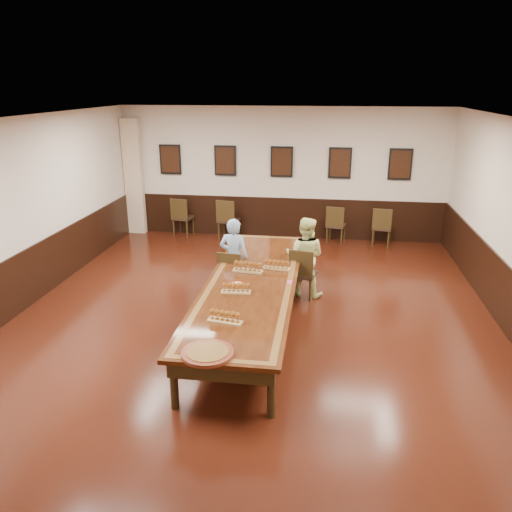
% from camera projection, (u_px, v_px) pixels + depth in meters
% --- Properties ---
extents(floor, '(8.00, 10.00, 0.02)m').
position_uv_depth(floor, '(252.00, 325.00, 8.11)').
color(floor, black).
rests_on(floor, ground).
extents(ceiling, '(8.00, 10.00, 0.02)m').
position_uv_depth(ceiling, '(251.00, 120.00, 7.05)').
color(ceiling, white).
rests_on(ceiling, floor).
extents(wall_back, '(8.00, 0.02, 3.20)m').
position_uv_depth(wall_back, '(282.00, 174.00, 12.26)').
color(wall_back, beige).
rests_on(wall_back, floor).
extents(wall_front, '(8.00, 0.02, 3.20)m').
position_uv_depth(wall_front, '(122.00, 466.00, 2.89)').
color(wall_front, beige).
rests_on(wall_front, floor).
extents(wall_left, '(0.02, 10.00, 3.20)m').
position_uv_depth(wall_left, '(8.00, 220.00, 8.11)').
color(wall_left, beige).
rests_on(wall_left, floor).
extents(chair_man, '(0.49, 0.53, 0.92)m').
position_uv_depth(chair_man, '(232.00, 274.00, 8.95)').
color(chair_man, black).
rests_on(chair_man, floor).
extents(chair_woman, '(0.52, 0.55, 0.94)m').
position_uv_depth(chair_woman, '(303.00, 272.00, 9.01)').
color(chair_woman, black).
rests_on(chair_woman, floor).
extents(spare_chair_a, '(0.54, 0.57, 0.98)m').
position_uv_depth(spare_chair_a, '(183.00, 216.00, 12.72)').
color(spare_chair_a, black).
rests_on(spare_chair_a, floor).
extents(spare_chair_b, '(0.55, 0.58, 1.01)m').
position_uv_depth(spare_chair_b, '(229.00, 219.00, 12.43)').
color(spare_chair_b, black).
rests_on(spare_chair_b, floor).
extents(spare_chair_c, '(0.53, 0.56, 0.93)m').
position_uv_depth(spare_chair_c, '(336.00, 224.00, 12.12)').
color(spare_chair_c, black).
rests_on(spare_chair_c, floor).
extents(spare_chair_d, '(0.51, 0.55, 0.94)m').
position_uv_depth(spare_chair_d, '(382.00, 226.00, 11.90)').
color(spare_chair_d, black).
rests_on(spare_chair_d, floor).
extents(person_man, '(0.58, 0.43, 1.47)m').
position_uv_depth(person_man, '(234.00, 258.00, 8.95)').
color(person_man, teal).
rests_on(person_man, floor).
extents(person_woman, '(0.82, 0.69, 1.47)m').
position_uv_depth(person_woman, '(305.00, 257.00, 9.01)').
color(person_woman, '#E7ED94').
rests_on(person_woman, floor).
extents(pink_phone, '(0.07, 0.15, 0.01)m').
position_uv_depth(pink_phone, '(290.00, 282.00, 7.81)').
color(pink_phone, '#E34B74').
rests_on(pink_phone, conference_table).
extents(curtain, '(0.45, 0.18, 2.90)m').
position_uv_depth(curtain, '(134.00, 177.00, 12.64)').
color(curtain, tan).
rests_on(curtain, floor).
extents(wainscoting, '(8.00, 10.00, 1.00)m').
position_uv_depth(wainscoting, '(252.00, 296.00, 7.94)').
color(wainscoting, black).
rests_on(wainscoting, floor).
extents(conference_table, '(1.40, 5.00, 0.76)m').
position_uv_depth(conference_table, '(252.00, 289.00, 7.90)').
color(conference_table, black).
rests_on(conference_table, floor).
extents(posters, '(6.14, 0.04, 0.74)m').
position_uv_depth(posters, '(282.00, 162.00, 12.10)').
color(posters, black).
rests_on(posters, wall_back).
extents(flight_a, '(0.51, 0.21, 0.19)m').
position_uv_depth(flight_a, '(248.00, 267.00, 8.22)').
color(flight_a, '#9F7C42').
rests_on(flight_a, conference_table).
extents(flight_b, '(0.46, 0.18, 0.17)m').
position_uv_depth(flight_b, '(276.00, 265.00, 8.33)').
color(flight_b, '#9F7C42').
rests_on(flight_b, conference_table).
extents(flight_c, '(0.45, 0.16, 0.16)m').
position_uv_depth(flight_c, '(236.00, 288.00, 7.40)').
color(flight_c, '#9F7C42').
rests_on(flight_c, conference_table).
extents(flight_d, '(0.48, 0.22, 0.17)m').
position_uv_depth(flight_d, '(225.00, 317.00, 6.48)').
color(flight_d, '#9F7C42').
rests_on(flight_d, conference_table).
extents(red_plate_grp, '(0.22, 0.22, 0.03)m').
position_uv_depth(red_plate_grp, '(237.00, 284.00, 7.71)').
color(red_plate_grp, red).
rests_on(red_plate_grp, conference_table).
extents(carved_platter, '(0.70, 0.70, 0.05)m').
position_uv_depth(carved_platter, '(208.00, 353.00, 5.72)').
color(carved_platter, '#511D10').
rests_on(carved_platter, conference_table).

